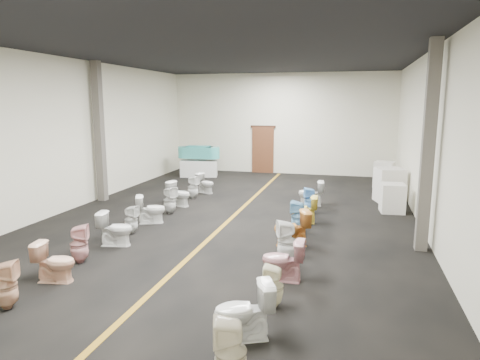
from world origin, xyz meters
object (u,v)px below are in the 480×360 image
(toilet_left_5, at_px, (131,220))
(toilet_right_7, at_px, (304,209))
(appliance_crate_a, at_px, (392,198))
(toilet_left_2, at_px, (55,262))
(toilet_right_4, at_px, (287,241))
(toilet_right_0, at_px, (230,352))
(toilet_right_2, at_px, (274,286))
(toilet_right_3, at_px, (283,260))
(display_table, at_px, (199,168))
(toilet_right_5, at_px, (292,228))
(toilet_left_3, at_px, (79,244))
(appliance_crate_d, at_px, (384,174))
(toilet_left_7, at_px, (170,200))
(appliance_crate_b, at_px, (389,185))
(toilet_left_8, at_px, (179,194))
(appliance_crate_c, at_px, (386,183))
(bathtub, at_px, (199,152))
(toilet_left_10, at_px, (206,183))
(toilet_left_4, at_px, (116,229))
(toilet_left_1, at_px, (6,285))
(toilet_right_8, at_px, (310,201))
(toilet_right_1, at_px, (244,312))
(toilet_left_9, at_px, (193,187))
(toilet_left_6, at_px, (151,209))
(toilet_right_6, at_px, (298,217))
(toilet_right_9, at_px, (311,193))

(toilet_left_5, bearing_deg, toilet_right_7, -63.71)
(appliance_crate_a, distance_m, toilet_left_2, 9.28)
(toilet_right_4, relative_size, toilet_right_7, 1.14)
(toilet_right_0, bearing_deg, toilet_right_2, 159.26)
(toilet_right_3, bearing_deg, toilet_right_0, -2.93)
(display_table, height_order, toilet_right_5, toilet_right_5)
(toilet_right_3, bearing_deg, toilet_left_3, -88.47)
(appliance_crate_a, bearing_deg, toilet_left_5, -148.76)
(toilet_left_3, relative_size, toilet_right_4, 0.92)
(toilet_right_3, relative_size, toilet_right_7, 1.04)
(appliance_crate_d, bearing_deg, toilet_left_7, -137.22)
(appliance_crate_b, xyz_separation_m, toilet_left_8, (-6.39, -2.28, -0.17))
(toilet_left_2, bearing_deg, appliance_crate_c, -43.58)
(bathtub, xyz_separation_m, toilet_right_0, (5.29, -13.26, -0.66))
(bathtub, distance_m, toilet_right_2, 12.49)
(appliance_crate_b, distance_m, appliance_crate_d, 2.58)
(appliance_crate_d, bearing_deg, toilet_right_3, -103.42)
(appliance_crate_a, bearing_deg, bathtub, 149.93)
(toilet_left_10, distance_m, toilet_right_7, 4.86)
(appliance_crate_a, xyz_separation_m, toilet_right_5, (-2.44, -3.77, -0.02))
(bathtub, relative_size, toilet_left_10, 2.64)
(toilet_left_8, bearing_deg, toilet_right_4, -122.65)
(appliance_crate_c, bearing_deg, toilet_left_4, -130.10)
(bathtub, relative_size, appliance_crate_c, 2.31)
(toilet_left_1, relative_size, toilet_right_2, 1.13)
(toilet_right_3, bearing_deg, toilet_left_2, -75.56)
(toilet_left_8, bearing_deg, display_table, 25.39)
(toilet_left_5, relative_size, toilet_right_5, 0.86)
(toilet_right_8, bearing_deg, toilet_right_1, -14.42)
(bathtub, height_order, toilet_left_3, bathtub)
(appliance_crate_d, relative_size, toilet_right_4, 1.15)
(toilet_left_5, relative_size, toilet_right_3, 0.90)
(toilet_left_7, distance_m, toilet_left_9, 2.05)
(toilet_right_8, bearing_deg, toilet_left_8, -101.16)
(appliance_crate_a, xyz_separation_m, toilet_left_2, (-6.28, -6.83, -0.06))
(toilet_left_4, relative_size, toilet_left_8, 1.01)
(appliance_crate_d, relative_size, toilet_right_2, 1.43)
(display_table, height_order, toilet_left_1, toilet_left_1)
(display_table, xyz_separation_m, bathtub, (-0.00, 0.00, 0.72))
(toilet_left_5, bearing_deg, toilet_right_3, -115.39)
(appliance_crate_a, height_order, toilet_left_8, appliance_crate_a)
(toilet_left_10, bearing_deg, appliance_crate_d, -43.78)
(toilet_right_2, bearing_deg, toilet_left_2, -90.79)
(bathtub, xyz_separation_m, toilet_left_4, (1.42, -9.23, -0.68))
(toilet_left_6, xyz_separation_m, toilet_right_6, (3.93, 0.19, 0.01))
(toilet_right_6, bearing_deg, toilet_right_9, -176.96)
(toilet_left_5, bearing_deg, toilet_right_2, -126.13)
(toilet_left_8, xyz_separation_m, toilet_right_6, (3.96, -1.81, 0.01))
(toilet_left_7, bearing_deg, toilet_left_4, -157.43)
(appliance_crate_c, height_order, toilet_right_7, appliance_crate_c)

